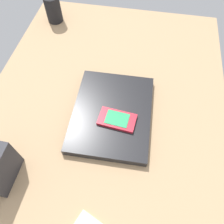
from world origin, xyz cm
name	(u,v)px	position (x,y,z in cm)	size (l,w,h in cm)	color
desk_surface	(101,120)	(0.00, 0.00, 1.50)	(120.00, 80.00, 3.00)	tan
laptop_closed	(112,113)	(-1.59, 3.22, 4.28)	(30.77, 24.22, 2.57)	black
cell_phone_on_laptop	(117,120)	(1.46, 5.34, 6.10)	(7.42, 11.71, 1.13)	red
pen_cup	(53,9)	(-45.59, -29.83, 8.34)	(6.49, 6.49, 10.68)	black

